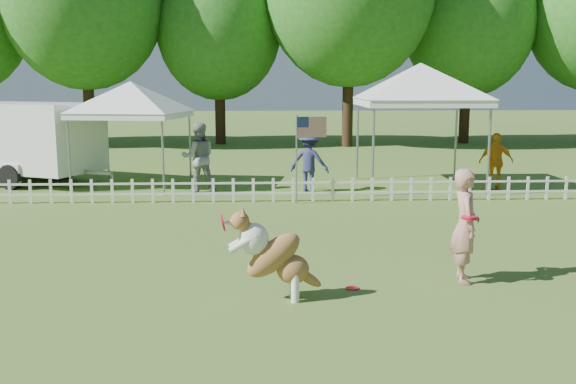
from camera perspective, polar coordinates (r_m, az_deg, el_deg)
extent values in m
plane|color=#406E22|center=(9.39, 4.19, -8.68)|extent=(120.00, 120.00, 0.00)
imported|color=tan|center=(9.90, 15.48, -2.90)|extent=(0.48, 0.67, 1.71)
cylinder|color=red|center=(9.46, 5.72, -8.49)|extent=(0.26, 0.26, 0.02)
imported|color=gray|center=(17.71, -7.95, 3.08)|extent=(1.03, 0.87, 1.89)
imported|color=navy|center=(17.51, 1.91, 2.73)|extent=(1.22, 0.95, 1.67)
imported|color=orange|center=(18.76, 18.01, 2.60)|extent=(0.97, 0.49, 1.59)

